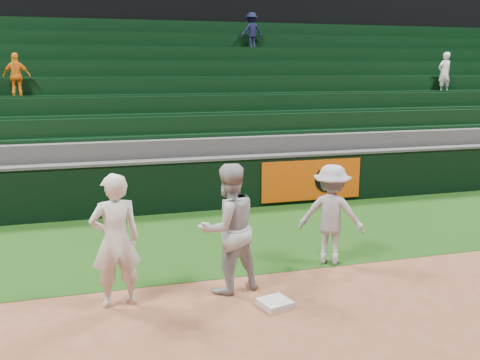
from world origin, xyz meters
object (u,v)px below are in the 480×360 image
at_px(baserunner, 228,228).
at_px(first_baseman, 115,241).
at_px(base_coach, 331,214).
at_px(first_base, 275,303).

bearing_deg(baserunner, first_baseman, -12.00).
height_order(first_baseman, base_coach, first_baseman).
bearing_deg(baserunner, base_coach, -176.17).
relative_size(first_baseman, baserunner, 0.98).
bearing_deg(baserunner, first_base, 109.49).
bearing_deg(first_base, baserunner, 123.63).
xyz_separation_m(first_base, first_baseman, (-2.13, 0.67, 0.91)).
bearing_deg(base_coach, first_base, 74.05).
xyz_separation_m(first_base, base_coach, (1.50, 1.38, 0.82)).
xyz_separation_m(first_baseman, baserunner, (1.64, 0.06, 0.02)).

